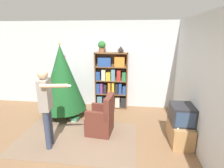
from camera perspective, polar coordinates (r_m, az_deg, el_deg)
The scene contains 14 objects.
ground_plane at distance 3.92m, azimuth -9.42°, elevation -18.67°, with size 14.00×14.00×0.00m, color #846042.
wall_back at distance 5.44m, azimuth -3.74°, elevation 6.22°, with size 8.00×0.10×2.60m.
wall_right at distance 3.48m, azimuth 28.67°, elevation -1.28°, with size 0.10×8.00×2.60m.
area_rug at distance 4.11m, azimuth -11.41°, elevation -16.96°, with size 2.60×1.60×0.01m.
bookshelf at distance 5.29m, azimuth -0.24°, elevation 0.67°, with size 0.98×0.26×1.71m.
tv_stand at distance 4.08m, azimuth 21.22°, elevation -14.43°, with size 0.41×0.76×0.44m.
television at distance 3.90m, azimuth 21.84°, elevation -9.13°, with size 0.45×0.54×0.39m.
game_remote at distance 3.75m, azimuth 20.55°, elevation -13.11°, with size 0.04×0.12×0.02m.
christmas_tree at distance 4.84m, azimuth -15.98°, elevation 1.82°, with size 1.20×1.20×2.03m.
armchair at distance 4.09m, azimuth -3.48°, elevation -11.60°, with size 0.62×0.61×0.92m.
standing_person at distance 3.59m, azimuth -20.64°, elevation -5.79°, with size 0.68×0.46×1.60m.
potted_plant at distance 5.16m, azimuth -3.34°, elevation 12.36°, with size 0.22×0.22×0.33m.
table_lamp at distance 5.10m, azimuth 2.87°, elevation 11.33°, with size 0.20×0.20×0.18m.
book_pile_near_tree at distance 4.81m, azimuth -12.15°, elevation -11.07°, with size 0.23×0.17×0.12m.
Camera 1 is at (0.97, -3.09, 2.21)m, focal length 28.00 mm.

